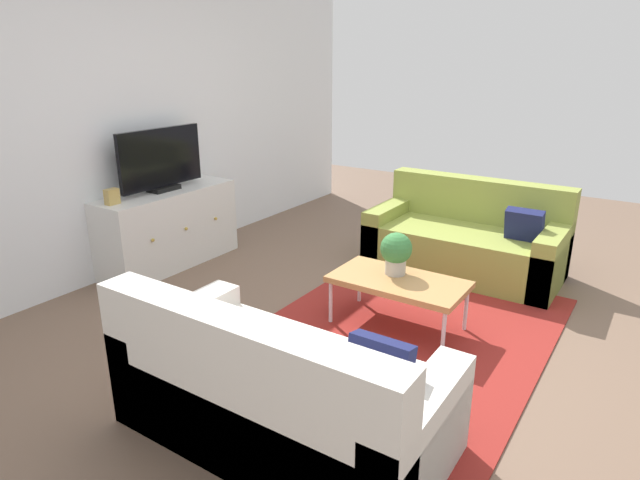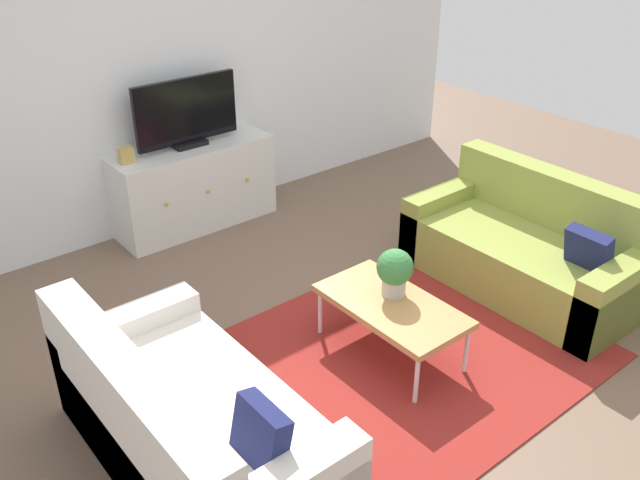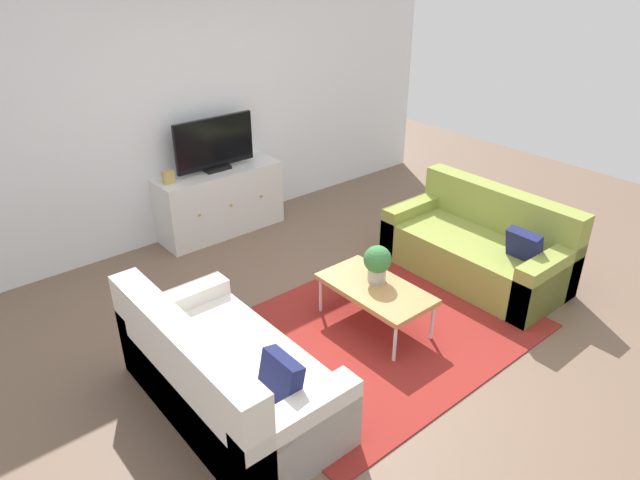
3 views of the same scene
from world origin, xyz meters
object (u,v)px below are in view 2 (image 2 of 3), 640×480
object	(u,v)px
tv_console	(195,186)
mantel_clock	(126,155)
coffee_table	(392,307)
couch_right_side	(530,250)
couch_left_side	(183,429)
potted_plant	(395,271)
flat_screen_tv	(186,113)

from	to	relation	value
tv_console	mantel_clock	xyz separation A→B (m)	(-0.56, 0.00, 0.42)
coffee_table	mantel_clock	bearing A→B (deg)	104.42
couch_right_side	tv_console	xyz separation A→B (m)	(-1.42, 2.37, 0.09)
couch_left_side	coffee_table	world-z (taller)	couch_left_side
couch_left_side	couch_right_side	bearing A→B (deg)	0.00
potted_plant	tv_console	world-z (taller)	tv_console
coffee_table	flat_screen_tv	bearing A→B (deg)	90.94
potted_plant	mantel_clock	distance (m)	2.38
couch_right_side	potted_plant	xyz separation A→B (m)	(-1.31, 0.10, 0.28)
coffee_table	flat_screen_tv	size ratio (longest dim) A/B	1.06
couch_right_side	mantel_clock	size ratio (longest dim) A/B	12.89
couch_right_side	tv_console	bearing A→B (deg)	120.89
couch_left_side	tv_console	distance (m)	2.78
flat_screen_tv	mantel_clock	bearing A→B (deg)	-177.96
coffee_table	tv_console	world-z (taller)	tv_console
mantel_clock	couch_right_side	bearing A→B (deg)	-50.14
couch_right_side	potted_plant	world-z (taller)	couch_right_side
coffee_table	couch_right_side	bearing A→B (deg)	-1.59
potted_plant	mantel_clock	bearing A→B (deg)	106.60
couch_left_side	mantel_clock	world-z (taller)	mantel_clock
couch_right_side	coffee_table	bearing A→B (deg)	178.41
couch_left_side	coffee_table	xyz separation A→B (m)	(1.49, 0.04, 0.08)
couch_right_side	tv_console	distance (m)	2.77
couch_right_side	flat_screen_tv	xyz separation A→B (m)	(-1.42, 2.39, 0.72)
coffee_table	tv_console	distance (m)	2.34
coffee_table	tv_console	bearing A→B (deg)	90.95
mantel_clock	potted_plant	bearing A→B (deg)	-73.40
couch_left_side	tv_console	size ratio (longest dim) A/B	1.23
coffee_table	flat_screen_tv	xyz separation A→B (m)	(-0.04, 2.36, 0.65)
couch_left_side	couch_right_side	size ratio (longest dim) A/B	1.00
tv_console	mantel_clock	size ratio (longest dim) A/B	10.49
flat_screen_tv	mantel_clock	xyz separation A→B (m)	(-0.56, -0.02, -0.21)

